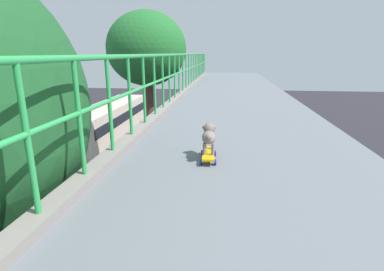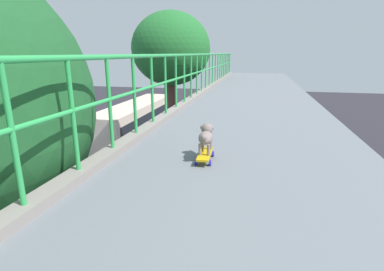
% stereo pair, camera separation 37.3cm
% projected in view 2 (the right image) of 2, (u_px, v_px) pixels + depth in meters
% --- Properties ---
extents(city_bus, '(2.70, 11.85, 3.20)m').
position_uv_depth(city_bus, '(136.00, 121.00, 24.00)').
color(city_bus, beige).
rests_on(city_bus, ground).
extents(roadside_tree_far, '(3.65, 3.65, 8.97)m').
position_uv_depth(roadside_tree_far, '(171.00, 52.00, 13.84)').
color(roadside_tree_far, brown).
rests_on(roadside_tree_far, ground).
extents(toy_skateboard, '(0.20, 0.47, 0.09)m').
position_uv_depth(toy_skateboard, '(205.00, 155.00, 3.38)').
color(toy_skateboard, gold).
rests_on(toy_skateboard, overpass_deck).
extents(small_dog, '(0.17, 0.40, 0.31)m').
position_uv_depth(small_dog, '(206.00, 136.00, 3.38)').
color(small_dog, gray).
rests_on(small_dog, toy_skateboard).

